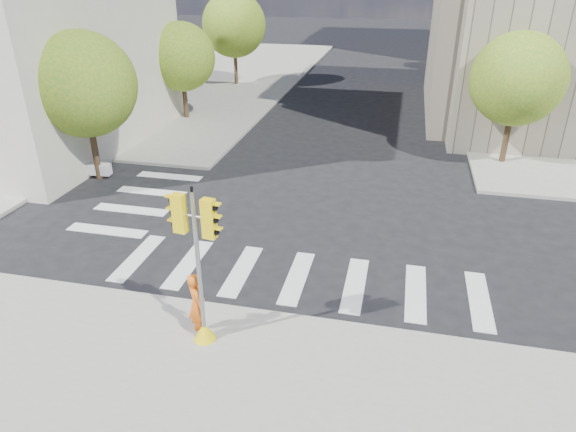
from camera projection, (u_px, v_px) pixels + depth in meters
The scene contains 13 objects.
ground at pixel (312, 247), 17.64m from camera, with size 160.00×160.00×0.00m, color black.
sidewalk_far_left at pixel (139, 74), 44.30m from camera, with size 28.00×40.00×0.15m, color gray.
tree_lw_near at pixel (84, 85), 21.36m from camera, with size 4.40×4.40×6.41m.
tree_lw_mid at pixel (181, 57), 30.29m from camera, with size 4.00×4.00×5.77m.
tree_lw_far at pixel (234, 25), 38.68m from camera, with size 4.80×4.80×6.95m.
tree_re_near at pixel (518, 79), 23.08m from camera, with size 4.20×4.20×6.16m.
tree_re_mid at pixel (487, 38), 33.43m from camera, with size 4.60×4.60×6.66m.
tree_re_far at pixel (470, 26), 44.13m from camera, with size 4.00×4.00×5.88m.
lamp_near at pixel (517, 54), 26.24m from camera, with size 0.35×0.18×8.11m.
lamp_far at pixel (485, 25), 38.47m from camera, with size 0.35×0.18×8.11m.
traffic_signal at pixel (200, 281), 12.32m from camera, with size 1.08×0.56×4.21m.
photographer at pixel (197, 304), 12.91m from camera, with size 0.66×0.43×1.80m, color orange.
planter_wall at pixel (48, 167), 23.44m from camera, with size 6.00×0.40×0.50m, color silver.
Camera 1 is at (2.61, -15.13, 8.78)m, focal length 32.00 mm.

